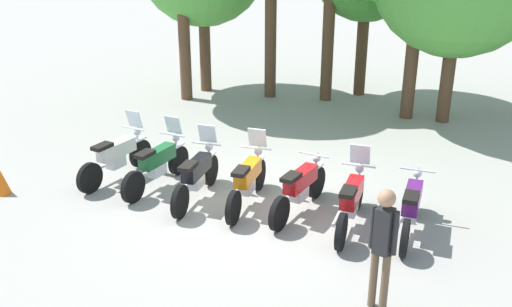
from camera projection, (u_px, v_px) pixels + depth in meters
name	position (u px, v px, depth m)	size (l,w,h in m)	color
ground_plane	(247.00, 206.00, 10.95)	(80.00, 80.00, 0.00)	#9E9B93
motorcycle_0	(117.00, 156.00, 11.97)	(0.69, 2.18, 1.37)	black
motorcycle_1	(158.00, 163.00, 11.58)	(0.64, 2.19, 1.37)	black
motorcycle_2	(197.00, 175.00, 11.04)	(0.62, 2.19, 1.37)	black
motorcycle_3	(248.00, 180.00, 10.81)	(0.62, 2.19, 1.37)	black
motorcycle_4	(300.00, 188.00, 10.52)	(0.71, 2.18, 0.99)	black
motorcycle_5	(351.00, 200.00, 9.99)	(0.62, 2.19, 1.37)	black
motorcycle_6	(411.00, 207.00, 9.79)	(0.62, 2.19, 0.99)	black
person_0	(383.00, 240.00, 7.58)	(0.41, 0.30, 1.83)	brown
traffic_cone	(1.00, 181.00, 11.34)	(0.32, 0.32, 0.55)	orange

